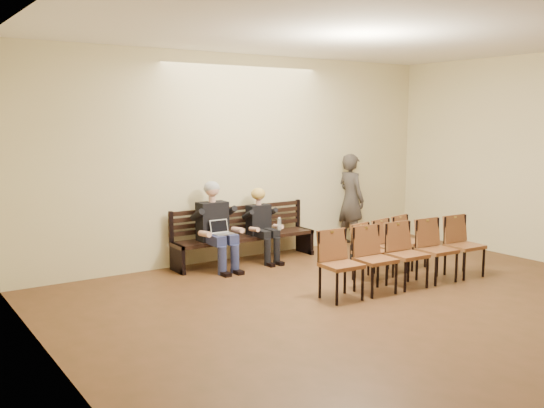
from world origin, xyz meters
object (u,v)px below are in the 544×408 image
at_px(seated_man, 215,225).
at_px(bag, 364,254).
at_px(laptop, 223,237).
at_px(water_bottle, 279,231).
at_px(chair_row_front, 407,255).
at_px(chair_row_back, 391,247).
at_px(bench, 245,249).
at_px(seated_woman, 262,229).
at_px(passerby, 351,193).

xyz_separation_m(seated_man, bag, (2.27, -1.06, -0.57)).
bearing_deg(bag, laptop, 159.95).
bearing_deg(seated_man, bag, -25.12).
xyz_separation_m(water_bottle, chair_row_front, (0.72, -2.21, -0.09)).
height_order(seated_man, bag, seated_man).
bearing_deg(seated_man, chair_row_back, -40.58).
relative_size(laptop, chair_row_front, 0.11).
xyz_separation_m(bench, seated_woman, (0.26, -0.12, 0.34)).
relative_size(bench, seated_man, 1.82).
bearing_deg(seated_woman, seated_man, 180.00).
height_order(bench, laptop, laptop).
relative_size(seated_man, passerby, 0.71).
bearing_deg(laptop, seated_man, 99.89).
xyz_separation_m(bench, passerby, (2.44, 0.10, 0.78)).
distance_m(bench, seated_man, 0.81).
distance_m(seated_man, seated_woman, 0.91).
bearing_deg(chair_row_front, bag, 73.83).
relative_size(water_bottle, passerby, 0.11).
height_order(bench, passerby, passerby).
bearing_deg(laptop, water_bottle, 5.10).
bearing_deg(laptop, bench, 37.96).
xyz_separation_m(seated_woman, water_bottle, (0.16, -0.29, -0.00)).
xyz_separation_m(bench, chair_row_front, (1.14, -2.63, 0.24)).
distance_m(bench, seated_woman, 0.44).
distance_m(seated_man, water_bottle, 1.10).
relative_size(seated_man, bag, 3.52).
relative_size(seated_woman, water_bottle, 5.09).
bearing_deg(laptop, seated_woman, 23.23).
bearing_deg(bag, passerby, 57.83).
distance_m(laptop, chair_row_front, 2.87).
xyz_separation_m(laptop, chair_row_back, (2.12, -1.58, -0.14)).
distance_m(laptop, chair_row_back, 2.65).
bearing_deg(water_bottle, bench, 135.31).
bearing_deg(bench, chair_row_back, -52.42).
relative_size(seated_man, seated_woman, 1.27).
height_order(laptop, water_bottle, laptop).
bearing_deg(passerby, chair_row_back, 154.04).
distance_m(bench, chair_row_back, 2.46).
bearing_deg(chair_row_back, seated_man, 128.35).
height_order(seated_woman, chair_row_back, seated_woman).
height_order(seated_woman, bag, seated_woman).
height_order(laptop, chair_row_front, chair_row_front).
bearing_deg(passerby, bench, 91.34).
bearing_deg(seated_man, seated_woman, 0.00).
height_order(seated_man, chair_row_back, seated_man).
bearing_deg(bench, chair_row_front, -66.62).
bearing_deg(seated_man, chair_row_front, -54.79).
relative_size(seated_woman, laptop, 3.58).
xyz_separation_m(seated_woman, chair_row_back, (1.23, -1.82, -0.14)).
bearing_deg(seated_woman, chair_row_front, -70.73).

